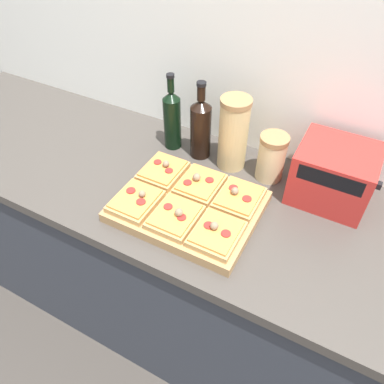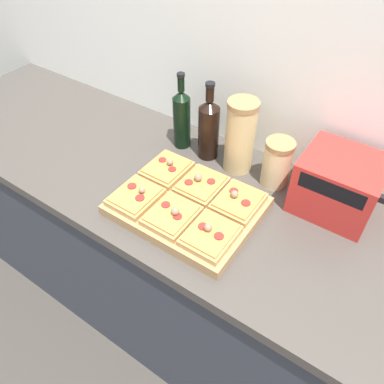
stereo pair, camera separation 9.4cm
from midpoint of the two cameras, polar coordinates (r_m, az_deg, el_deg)
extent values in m
plane|color=#3D3833|center=(1.93, -5.57, -26.89)|extent=(12.00, 12.00, 0.00)
cube|color=silver|center=(1.36, 6.73, 18.96)|extent=(6.00, 0.06, 2.50)
cube|color=#333842|center=(1.65, -0.58, -12.46)|extent=(2.60, 0.64, 0.89)
cube|color=#423D38|center=(1.29, -0.72, -0.85)|extent=(2.63, 0.67, 0.04)
cube|color=#A37A4C|center=(1.21, -2.91, -2.24)|extent=(0.44, 0.35, 0.04)
cube|color=tan|center=(1.30, -6.52, 3.07)|extent=(0.13, 0.16, 0.02)
cube|color=#D6843D|center=(1.29, -6.57, 3.55)|extent=(0.12, 0.14, 0.01)
cylinder|color=maroon|center=(1.31, -7.33, 4.48)|extent=(0.03, 0.03, 0.00)
cylinder|color=maroon|center=(1.27, -5.66, 3.18)|extent=(0.03, 0.03, 0.00)
sphere|color=#7F6B51|center=(1.28, -6.10, 4.23)|extent=(0.02, 0.02, 0.02)
cube|color=tan|center=(1.24, -1.02, 1.08)|extent=(0.13, 0.16, 0.02)
cube|color=#D6843D|center=(1.23, -1.03, 1.56)|extent=(0.12, 0.14, 0.01)
cylinder|color=maroon|center=(1.22, -2.90, 1.37)|extent=(0.03, 0.03, 0.00)
cylinder|color=maroon|center=(1.22, 0.49, 1.75)|extent=(0.03, 0.03, 0.00)
sphere|color=#7F6B51|center=(1.22, -1.50, 2.22)|extent=(0.03, 0.03, 0.03)
cube|color=tan|center=(1.19, 4.95, -1.09)|extent=(0.13, 0.16, 0.02)
cube|color=#D6843D|center=(1.18, 4.99, -0.61)|extent=(0.12, 0.14, 0.01)
cylinder|color=maroon|center=(1.20, 4.11, 0.55)|extent=(0.03, 0.03, 0.00)
cylinder|color=maroon|center=(1.17, 6.10, -1.12)|extent=(0.03, 0.03, 0.00)
sphere|color=#7F6B51|center=(1.17, 4.29, 0.07)|extent=(0.02, 0.02, 0.02)
cube|color=tan|center=(1.20, -10.81, -1.52)|extent=(0.13, 0.16, 0.02)
cube|color=#D6843D|center=(1.19, -10.90, -1.04)|extent=(0.12, 0.14, 0.01)
cylinder|color=maroon|center=(1.21, -11.51, 0.14)|extent=(0.03, 0.03, 0.00)
cylinder|color=maroon|center=(1.17, -10.09, -1.57)|extent=(0.03, 0.03, 0.00)
sphere|color=#7F6B51|center=(1.18, -9.89, -0.35)|extent=(0.02, 0.02, 0.02)
cube|color=tan|center=(1.14, -5.07, -3.92)|extent=(0.13, 0.16, 0.02)
cube|color=#D6843D|center=(1.13, -5.11, -3.44)|extent=(0.12, 0.14, 0.01)
cylinder|color=maroon|center=(1.14, -6.03, -2.32)|extent=(0.03, 0.03, 0.00)
cylinder|color=maroon|center=(1.11, -4.03, -3.96)|extent=(0.03, 0.03, 0.00)
sphere|color=#7F6B51|center=(1.11, -4.44, -3.22)|extent=(0.03, 0.03, 0.03)
cube|color=tan|center=(1.09, 1.31, -6.53)|extent=(0.13, 0.16, 0.02)
cube|color=#D6843D|center=(1.08, 1.32, -6.05)|extent=(0.12, 0.14, 0.01)
cylinder|color=maroon|center=(1.09, 0.04, -5.20)|extent=(0.03, 0.03, 0.00)
cylinder|color=maroon|center=(1.07, 2.66, -6.45)|extent=(0.03, 0.03, 0.00)
sphere|color=#7F6B51|center=(1.07, 0.90, -5.27)|extent=(0.02, 0.02, 0.02)
cylinder|color=black|center=(1.43, -4.94, 10.31)|extent=(0.07, 0.07, 0.20)
cone|color=black|center=(1.37, -5.24, 14.38)|extent=(0.07, 0.07, 0.03)
cylinder|color=black|center=(1.35, -5.35, 15.93)|extent=(0.02, 0.02, 0.05)
cylinder|color=black|center=(1.33, -5.45, 17.17)|extent=(0.03, 0.03, 0.01)
cylinder|color=black|center=(1.38, -0.67, 9.06)|extent=(0.08, 0.08, 0.20)
cone|color=black|center=(1.31, -0.72, 13.23)|extent=(0.08, 0.08, 0.03)
cylinder|color=black|center=(1.29, -0.73, 14.82)|extent=(0.03, 0.03, 0.05)
cylinder|color=black|center=(1.28, -0.75, 16.11)|extent=(0.03, 0.03, 0.01)
cylinder|color=tan|center=(1.32, 4.24, 8.44)|extent=(0.10, 0.10, 0.25)
cylinder|color=#937047|center=(1.24, 4.57, 13.54)|extent=(0.11, 0.11, 0.02)
cylinder|color=beige|center=(1.31, 9.94, 4.84)|extent=(0.09, 0.09, 0.15)
cylinder|color=#937047|center=(1.26, 10.41, 7.89)|extent=(0.10, 0.10, 0.02)
cube|color=red|center=(1.27, 18.75, 2.54)|extent=(0.24, 0.22, 0.19)
cube|color=black|center=(1.15, 18.13, 1.69)|extent=(0.19, 0.01, 0.05)
cube|color=black|center=(1.26, 24.54, 0.91)|extent=(0.02, 0.02, 0.02)
camera|label=1|loc=(0.05, -92.25, -2.15)|focal=35.00mm
camera|label=2|loc=(0.05, 87.75, 2.15)|focal=35.00mm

